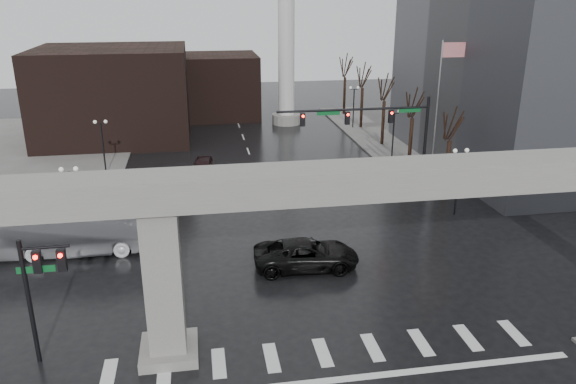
# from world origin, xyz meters

# --- Properties ---
(ground) EXTENTS (160.00, 160.00, 0.00)m
(ground) POSITION_xyz_m (0.00, 0.00, 0.00)
(ground) COLOR black
(ground) RESTS_ON ground
(sidewalk_ne) EXTENTS (28.00, 36.00, 0.15)m
(sidewalk_ne) POSITION_xyz_m (26.00, 36.00, 0.07)
(sidewalk_ne) COLOR slate
(sidewalk_ne) RESTS_ON ground
(elevated_guideway) EXTENTS (48.00, 2.60, 8.70)m
(elevated_guideway) POSITION_xyz_m (1.26, 0.00, 6.88)
(elevated_guideway) COLOR gray
(elevated_guideway) RESTS_ON ground
(building_far_left) EXTENTS (16.00, 14.00, 10.00)m
(building_far_left) POSITION_xyz_m (-14.00, 42.00, 5.00)
(building_far_left) COLOR black
(building_far_left) RESTS_ON ground
(building_far_mid) EXTENTS (10.00, 10.00, 8.00)m
(building_far_mid) POSITION_xyz_m (-2.00, 52.00, 4.00)
(building_far_mid) COLOR black
(building_far_mid) RESTS_ON ground
(smokestack) EXTENTS (3.60, 3.60, 30.00)m
(smokestack) POSITION_xyz_m (6.00, 46.00, 13.35)
(smokestack) COLOR silver
(smokestack) RESTS_ON ground
(signal_mast_arm) EXTENTS (12.12, 0.43, 8.00)m
(signal_mast_arm) POSITION_xyz_m (8.99, 18.80, 5.83)
(signal_mast_arm) COLOR black
(signal_mast_arm) RESTS_ON ground
(signal_left_pole) EXTENTS (2.30, 0.30, 6.00)m
(signal_left_pole) POSITION_xyz_m (-12.25, 0.50, 4.07)
(signal_left_pole) COLOR black
(signal_left_pole) RESTS_ON ground
(flagpole_assembly) EXTENTS (2.06, 0.12, 12.00)m
(flagpole_assembly) POSITION_xyz_m (15.29, 22.00, 7.53)
(flagpole_assembly) COLOR silver
(flagpole_assembly) RESTS_ON ground
(lamp_right_0) EXTENTS (1.22, 0.32, 5.11)m
(lamp_right_0) POSITION_xyz_m (13.50, 14.00, 3.47)
(lamp_right_0) COLOR black
(lamp_right_0) RESTS_ON ground
(lamp_right_1) EXTENTS (1.22, 0.32, 5.11)m
(lamp_right_1) POSITION_xyz_m (13.50, 28.00, 3.47)
(lamp_right_1) COLOR black
(lamp_right_1) RESTS_ON ground
(lamp_right_2) EXTENTS (1.22, 0.32, 5.11)m
(lamp_right_2) POSITION_xyz_m (13.50, 42.00, 3.47)
(lamp_right_2) COLOR black
(lamp_right_2) RESTS_ON ground
(lamp_left_0) EXTENTS (1.22, 0.32, 5.11)m
(lamp_left_0) POSITION_xyz_m (-13.50, 14.00, 3.47)
(lamp_left_0) COLOR black
(lamp_left_0) RESTS_ON ground
(lamp_left_1) EXTENTS (1.22, 0.32, 5.11)m
(lamp_left_1) POSITION_xyz_m (-13.50, 28.00, 3.47)
(lamp_left_1) COLOR black
(lamp_left_1) RESTS_ON ground
(lamp_left_2) EXTENTS (1.22, 0.32, 5.11)m
(lamp_left_2) POSITION_xyz_m (-13.50, 42.00, 3.47)
(lamp_left_2) COLOR black
(lamp_left_2) RESTS_ON ground
(tree_right_0) EXTENTS (1.09, 1.58, 7.50)m
(tree_right_0) POSITION_xyz_m (14.53, 18.02, 2.79)
(tree_right_0) COLOR black
(tree_right_0) RESTS_ON ground
(tree_right_1) EXTENTS (1.09, 1.61, 7.67)m
(tree_right_1) POSITION_xyz_m (14.53, 26.02, 2.85)
(tree_right_1) COLOR black
(tree_right_1) RESTS_ON ground
(tree_right_2) EXTENTS (1.10, 1.63, 7.85)m
(tree_right_2) POSITION_xyz_m (14.53, 34.02, 2.91)
(tree_right_2) COLOR black
(tree_right_2) RESTS_ON ground
(tree_right_3) EXTENTS (1.11, 1.66, 8.02)m
(tree_right_3) POSITION_xyz_m (14.53, 42.02, 2.98)
(tree_right_3) COLOR black
(tree_right_3) RESTS_ON ground
(tree_right_4) EXTENTS (1.12, 1.69, 8.19)m
(tree_right_4) POSITION_xyz_m (14.53, 50.02, 3.04)
(tree_right_4) COLOR black
(tree_right_4) RESTS_ON ground
(pickup_truck) EXTENTS (6.44, 3.22, 1.75)m
(pickup_truck) POSITION_xyz_m (0.89, 7.42, 0.88)
(pickup_truck) COLOR black
(pickup_truck) RESTS_ON ground
(city_bus) EXTENTS (11.61, 3.06, 3.21)m
(city_bus) POSITION_xyz_m (-13.26, 12.00, 1.61)
(city_bus) COLOR silver
(city_bus) RESTS_ON ground
(far_car) EXTENTS (2.33, 4.75, 1.56)m
(far_car) POSITION_xyz_m (-4.82, 26.88, 0.78)
(far_car) COLOR black
(far_car) RESTS_ON ground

